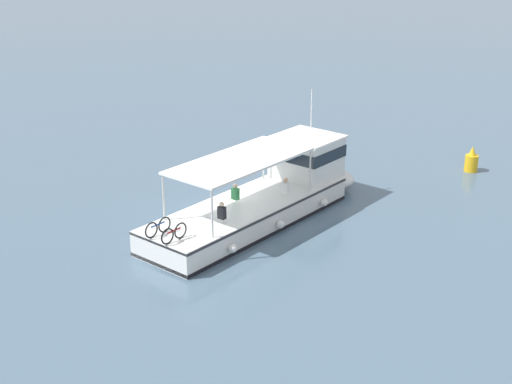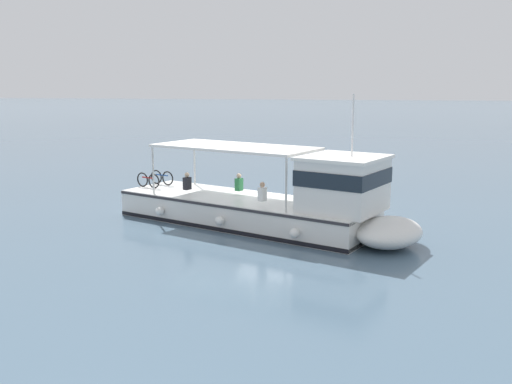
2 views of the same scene
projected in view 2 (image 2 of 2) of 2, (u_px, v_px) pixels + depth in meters
ground_plane at (267, 216)px, 24.61m from camera, size 400.00×400.00×0.00m
ferry_main at (277, 204)px, 22.23m from camera, size 12.95×7.55×5.32m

